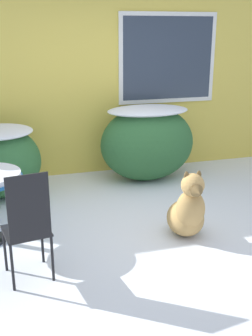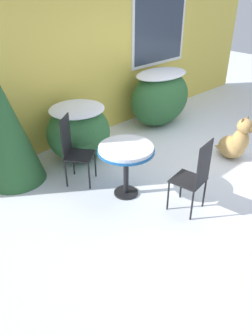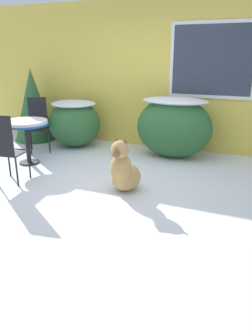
{
  "view_description": "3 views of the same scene",
  "coord_description": "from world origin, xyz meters",
  "px_view_note": "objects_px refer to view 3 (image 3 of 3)",
  "views": [
    {
      "loc": [
        -1.32,
        -3.86,
        2.09
      ],
      "look_at": [
        0.0,
        0.6,
        0.55
      ],
      "focal_mm": 45.0,
      "sensor_mm": 36.0,
      "label": 1
    },
    {
      "loc": [
        -4.14,
        -2.44,
        2.69
      ],
      "look_at": [
        -1.56,
        0.29,
        0.42
      ],
      "focal_mm": 35.0,
      "sensor_mm": 36.0,
      "label": 2
    },
    {
      "loc": [
        2.07,
        -4.0,
        1.78
      ],
      "look_at": [
        0.44,
        -0.14,
        0.32
      ],
      "focal_mm": 35.0,
      "sensor_mm": 36.0,
      "label": 3
    }
  ],
  "objects_px": {
    "patio_chair_far_side": "(7,148)",
    "dog": "(124,171)",
    "patio_chair_near_table": "(39,123)",
    "patio_table": "(26,127)"
  },
  "relations": [
    {
      "from": "patio_table",
      "to": "dog",
      "type": "relative_size",
      "value": 0.99
    },
    {
      "from": "patio_chair_near_table",
      "to": "dog",
      "type": "xyz_separation_m",
      "value": [
        2.3,
        -1.23,
        -0.25
      ]
    },
    {
      "from": "patio_chair_near_table",
      "to": "patio_chair_far_side",
      "type": "distance_m",
      "value": 1.73
    },
    {
      "from": "patio_table",
      "to": "patio_chair_near_table",
      "type": "bearing_deg",
      "value": 112.9
    },
    {
      "from": "patio_chair_near_table",
      "to": "dog",
      "type": "height_order",
      "value": "patio_chair_near_table"
    },
    {
      "from": "patio_table",
      "to": "patio_chair_far_side",
      "type": "height_order",
      "value": "patio_chair_far_side"
    },
    {
      "from": "patio_chair_far_side",
      "to": "patio_table",
      "type": "bearing_deg",
      "value": -76.53
    },
    {
      "from": "patio_table",
      "to": "patio_chair_near_table",
      "type": "xyz_separation_m",
      "value": [
        -0.31,
        0.74,
        -0.1
      ]
    },
    {
      "from": "patio_chair_near_table",
      "to": "dog",
      "type": "bearing_deg",
      "value": -64.99
    },
    {
      "from": "patio_chair_far_side",
      "to": "dog",
      "type": "distance_m",
      "value": 1.69
    }
  ]
}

